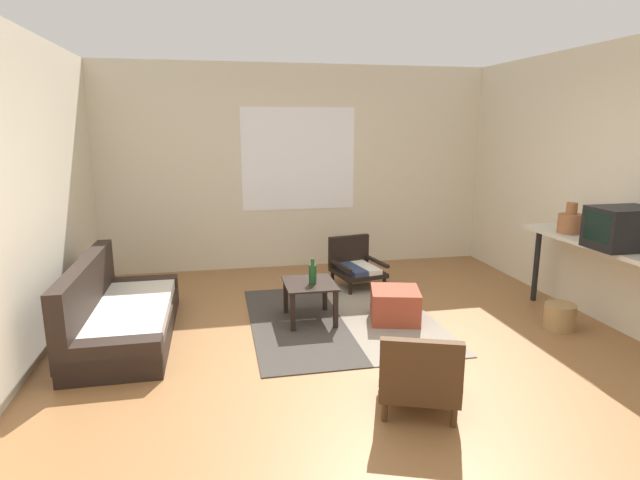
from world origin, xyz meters
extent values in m
plane|color=olive|center=(0.00, 0.00, 0.00)|extent=(7.80, 7.80, 0.00)
cube|color=beige|center=(0.00, 3.06, 1.35)|extent=(5.60, 0.12, 2.70)
cube|color=white|center=(0.00, 3.00, 1.47)|extent=(1.52, 0.01, 1.35)
cube|color=beige|center=(2.66, 0.30, 1.35)|extent=(0.12, 6.60, 2.70)
cube|color=beige|center=(-2.66, 0.30, 1.35)|extent=(0.12, 6.60, 2.70)
cube|color=#38332D|center=(-0.37, 0.88, 0.01)|extent=(0.91, 2.15, 0.01)
cube|color=gray|center=(0.54, 0.88, 0.01)|extent=(0.91, 2.15, 0.01)
cube|color=black|center=(-1.96, 0.86, 0.11)|extent=(0.79, 1.85, 0.21)
cube|color=beige|center=(-1.93, 0.86, 0.26)|extent=(0.69, 1.67, 0.10)
cube|color=black|center=(-2.29, 0.86, 0.42)|extent=(0.15, 1.85, 0.63)
cube|color=black|center=(-1.95, 1.70, 0.16)|extent=(0.78, 0.18, 0.32)
cube|color=black|center=(-1.96, 0.03, 0.16)|extent=(0.78, 0.18, 0.32)
cube|color=black|center=(-0.24, 0.92, 0.39)|extent=(0.50, 0.57, 0.02)
cube|color=black|center=(-0.45, 1.17, 0.19)|extent=(0.04, 0.04, 0.38)
cube|color=black|center=(-0.03, 1.17, 0.19)|extent=(0.04, 0.04, 0.38)
cube|color=black|center=(-0.45, 0.68, 0.19)|extent=(0.04, 0.04, 0.38)
cube|color=black|center=(-0.03, 0.68, 0.19)|extent=(0.04, 0.04, 0.38)
cylinder|color=black|center=(0.80, 1.69, 0.08)|extent=(0.04, 0.04, 0.16)
cylinder|color=black|center=(0.36, 1.60, 0.08)|extent=(0.04, 0.04, 0.16)
cylinder|color=black|center=(0.70, 2.18, 0.08)|extent=(0.04, 0.04, 0.16)
cylinder|color=black|center=(0.26, 2.09, 0.08)|extent=(0.04, 0.04, 0.16)
cube|color=black|center=(0.53, 1.89, 0.18)|extent=(0.63, 0.67, 0.05)
cube|color=silver|center=(0.63, 1.89, 0.24)|extent=(0.27, 0.54, 0.06)
cube|color=#2D3856|center=(0.45, 1.85, 0.24)|extent=(0.27, 0.54, 0.06)
cube|color=black|center=(0.48, 2.14, 0.39)|extent=(0.53, 0.17, 0.38)
cube|color=black|center=(0.77, 1.94, 0.30)|extent=(0.16, 0.57, 0.04)
cube|color=black|center=(0.29, 1.84, 0.30)|extent=(0.16, 0.57, 0.04)
cylinder|color=#472D19|center=(0.09, -0.46, 0.07)|extent=(0.04, 0.04, 0.14)
cylinder|color=#472D19|center=(0.51, -0.61, 0.07)|extent=(0.04, 0.04, 0.14)
cylinder|color=#472D19|center=(-0.08, -0.93, 0.07)|extent=(0.04, 0.04, 0.14)
cylinder|color=#472D19|center=(0.34, -1.08, 0.07)|extent=(0.04, 0.04, 0.14)
cube|color=#472D19|center=(0.22, -0.77, 0.16)|extent=(0.70, 0.73, 0.05)
cube|color=beige|center=(0.14, -0.72, 0.22)|extent=(0.34, 0.55, 0.06)
cube|color=black|center=(0.31, -0.78, 0.22)|extent=(0.34, 0.55, 0.06)
cube|color=#472D19|center=(0.13, -1.01, 0.39)|extent=(0.52, 0.25, 0.40)
cube|color=#472D19|center=(-0.01, -0.68, 0.28)|extent=(0.24, 0.56, 0.04)
cube|color=#472D19|center=(0.45, -0.85, 0.28)|extent=(0.24, 0.56, 0.04)
cube|color=#993D28|center=(0.59, 0.74, 0.16)|extent=(0.57, 0.57, 0.33)
cube|color=beige|center=(2.33, 0.17, 0.85)|extent=(0.38, 1.84, 0.04)
cylinder|color=black|center=(2.33, 1.02, 0.41)|extent=(0.06, 0.06, 0.83)
cube|color=black|center=(2.33, -0.12, 1.05)|extent=(0.53, 0.39, 0.36)
cube|color=black|center=(2.07, -0.12, 1.07)|extent=(0.01, 0.31, 0.26)
cylinder|color=#935B38|center=(2.33, 0.55, 0.96)|extent=(0.23, 0.23, 0.19)
cylinder|color=#935B38|center=(2.33, 0.55, 1.11)|extent=(0.10, 0.10, 0.12)
cylinder|color=#194723|center=(-0.21, 0.89, 0.49)|extent=(0.07, 0.07, 0.19)
cylinder|color=#194723|center=(-0.21, 0.89, 0.62)|extent=(0.03, 0.03, 0.06)
cylinder|color=#9E7A4C|center=(2.07, 0.23, 0.13)|extent=(0.29, 0.29, 0.25)
camera|label=1|loc=(-1.11, -3.82, 1.92)|focal=28.68mm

